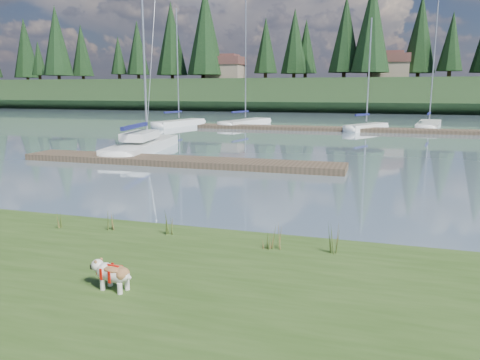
% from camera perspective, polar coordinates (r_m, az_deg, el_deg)
% --- Properties ---
extents(ground, '(200.00, 200.00, 0.00)m').
position_cam_1_polar(ground, '(41.91, 9.51, 6.00)').
color(ground, '#7A93A3').
rests_on(ground, ground).
extents(bank, '(60.00, 9.00, 0.35)m').
position_cam_1_polar(bank, '(8.33, -26.05, -14.12)').
color(bank, '#36521F').
rests_on(bank, ground).
extents(ridge, '(200.00, 20.00, 5.00)m').
position_cam_1_polar(ridge, '(84.59, 13.43, 10.01)').
color(ridge, '#1E3319').
rests_on(ridge, ground).
extents(bulldog, '(0.79, 0.39, 0.46)m').
position_cam_1_polar(bulldog, '(7.97, -15.22, -10.85)').
color(bulldog, silver).
rests_on(bulldog, bank).
extents(sailboat_main, '(3.46, 9.78, 13.73)m').
position_cam_1_polar(sailboat_main, '(28.51, -11.27, 4.49)').
color(sailboat_main, white).
rests_on(sailboat_main, ground).
extents(dock_near, '(16.00, 2.00, 0.30)m').
position_cam_1_polar(dock_near, '(22.71, -7.67, 2.29)').
color(dock_near, '#4C3D2C').
rests_on(dock_near, ground).
extents(dock_far, '(26.00, 2.20, 0.30)m').
position_cam_1_polar(dock_far, '(41.69, 12.25, 6.08)').
color(dock_far, '#4C3D2C').
rests_on(dock_far, ground).
extents(sailboat_bg_0, '(3.11, 7.79, 11.13)m').
position_cam_1_polar(sailboat_bg_0, '(47.14, -6.96, 7.00)').
color(sailboat_bg_0, white).
rests_on(sailboat_bg_0, ground).
extents(sailboat_bg_1, '(3.70, 8.85, 12.88)m').
position_cam_1_polar(sailboat_bg_1, '(47.62, 1.13, 7.12)').
color(sailboat_bg_1, white).
rests_on(sailboat_bg_1, ground).
extents(sailboat_bg_2, '(4.02, 6.07, 9.56)m').
position_cam_1_polar(sailboat_bg_2, '(43.02, 15.49, 6.32)').
color(sailboat_bg_2, white).
rests_on(sailboat_bg_2, ground).
extents(sailboat_bg_3, '(3.08, 9.39, 13.42)m').
position_cam_1_polar(sailboat_bg_3, '(48.02, 22.09, 6.35)').
color(sailboat_bg_3, white).
rests_on(sailboat_bg_3, ground).
extents(weed_0, '(0.17, 0.14, 0.51)m').
position_cam_1_polar(weed_0, '(11.23, -15.48, -4.86)').
color(weed_0, '#475B23').
rests_on(weed_0, bank).
extents(weed_1, '(0.17, 0.14, 0.56)m').
position_cam_1_polar(weed_1, '(10.65, -8.59, -5.31)').
color(weed_1, '#475B23').
rests_on(weed_1, bank).
extents(weed_2, '(0.17, 0.14, 0.57)m').
position_cam_1_polar(weed_2, '(9.65, 4.45, -6.91)').
color(weed_2, '#475B23').
rests_on(weed_2, bank).
extents(weed_3, '(0.17, 0.14, 0.46)m').
position_cam_1_polar(weed_3, '(11.75, -21.17, -4.60)').
color(weed_3, '#475B23').
rests_on(weed_3, bank).
extents(weed_4, '(0.17, 0.14, 0.37)m').
position_cam_1_polar(weed_4, '(9.64, 3.24, -7.45)').
color(weed_4, '#475B23').
rests_on(weed_4, bank).
extents(weed_5, '(0.17, 0.14, 0.68)m').
position_cam_1_polar(weed_5, '(9.51, 11.42, -7.10)').
color(weed_5, '#475B23').
rests_on(weed_5, bank).
extents(mud_lip, '(60.00, 0.50, 0.14)m').
position_cam_1_polar(mud_lip, '(11.71, -11.26, -6.52)').
color(mud_lip, '#33281C').
rests_on(mud_lip, ground).
extents(conifer_0, '(5.72, 5.72, 14.15)m').
position_cam_1_polar(conifer_0, '(99.37, -21.46, 15.53)').
color(conifer_0, '#382619').
rests_on(conifer_0, ridge).
extents(conifer_1, '(4.40, 4.40, 11.30)m').
position_cam_1_polar(conifer_1, '(94.39, -12.39, 15.46)').
color(conifer_1, '#382619').
rests_on(conifer_1, ridge).
extents(conifer_2, '(6.60, 6.60, 16.05)m').
position_cam_1_polar(conifer_2, '(85.60, -4.24, 17.69)').
color(conifer_2, '#382619').
rests_on(conifer_2, ridge).
extents(conifer_3, '(4.84, 4.84, 12.25)m').
position_cam_1_polar(conifer_3, '(85.21, 6.66, 16.45)').
color(conifer_3, '#382619').
rests_on(conifer_3, ridge).
extents(conifer_4, '(6.16, 6.16, 15.10)m').
position_cam_1_polar(conifer_4, '(78.04, 15.75, 17.64)').
color(conifer_4, '#382619').
rests_on(conifer_4, ridge).
extents(conifer_5, '(3.96, 3.96, 10.35)m').
position_cam_1_polar(conifer_5, '(82.31, 24.41, 15.14)').
color(conifer_5, '#382619').
rests_on(conifer_5, ridge).
extents(house_0, '(6.30, 5.30, 4.65)m').
position_cam_1_polar(house_0, '(85.97, -1.77, 13.52)').
color(house_0, gray).
rests_on(house_0, ridge).
extents(house_1, '(6.30, 5.30, 4.65)m').
position_cam_1_polar(house_1, '(82.51, 17.76, 13.12)').
color(house_1, gray).
rests_on(house_1, ridge).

